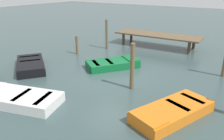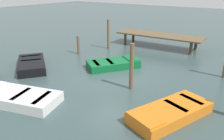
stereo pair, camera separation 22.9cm
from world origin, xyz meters
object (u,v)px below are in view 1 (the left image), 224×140
rowboat_orange (172,111)px  mooring_piling_far_left (107,34)px  rowboat_green (113,64)px  rowboat_white (16,98)px  rowboat_black (31,65)px  mooring_piling_far_right (132,67)px  mooring_piling_mid_left (77,45)px  dock_segment (158,36)px

rowboat_orange → mooring_piling_far_left: (-7.17, 6.28, 0.84)m
rowboat_green → mooring_piling_far_left: mooring_piling_far_left is taller
rowboat_white → mooring_piling_far_left: (-1.62, 8.69, 0.84)m
rowboat_green → rowboat_black: same height
rowboat_orange → rowboat_black: same height
rowboat_orange → mooring_piling_far_left: bearing=-110.3°
rowboat_orange → rowboat_black: 8.32m
rowboat_green → rowboat_white: bearing=-154.2°
rowboat_black → mooring_piling_far_right: size_ratio=1.59×
rowboat_white → rowboat_black: bearing=-62.3°
rowboat_white → rowboat_green: 5.65m
rowboat_green → mooring_piling_far_left: 4.15m
mooring_piling_far_left → mooring_piling_mid_left: (-0.86, -2.25, -0.44)m
dock_segment → mooring_piling_mid_left: (-3.72, -4.78, -0.24)m
rowboat_white → mooring_piling_far_left: mooring_piling_far_left is taller
rowboat_black → mooring_piling_mid_left: mooring_piling_mid_left is taller
dock_segment → mooring_piling_mid_left: bearing=-129.6°
dock_segment → mooring_piling_far_right: (1.97, -7.52, 0.20)m
mooring_piling_far_left → mooring_piling_far_right: bearing=-46.0°
rowboat_orange → rowboat_green: (-4.57, 3.15, 0.00)m
rowboat_black → rowboat_orange: bearing=33.3°
rowboat_black → mooring_piling_mid_left: size_ratio=2.71×
dock_segment → mooring_piling_far_right: mooring_piling_far_right is taller
rowboat_black → mooring_piling_far_right: mooring_piling_far_right is taller
dock_segment → rowboat_orange: size_ratio=1.88×
rowboat_white → rowboat_black: (-2.77, 2.85, 0.00)m
rowboat_black → rowboat_white: bearing=-9.6°
dock_segment → rowboat_orange: bearing=-65.6°
dock_segment → rowboat_white: dock_segment is taller
rowboat_green → mooring_piling_far_right: mooring_piling_far_right is taller
rowboat_green → mooring_piling_far_left: bearing=75.4°
dock_segment → mooring_piling_far_left: size_ratio=3.01×
mooring_piling_far_left → mooring_piling_mid_left: bearing=-111.0°
rowboat_green → mooring_piling_mid_left: mooring_piling_mid_left is taller
dock_segment → rowboat_black: (-4.00, -8.36, -0.64)m
rowboat_green → mooring_piling_mid_left: (-3.46, 0.88, 0.40)m
rowboat_white → rowboat_orange: bearing=-172.8°
rowboat_white → mooring_piling_mid_left: (-2.49, 6.44, 0.40)m
dock_segment → rowboat_white: size_ratio=1.68×
rowboat_orange → rowboat_white: 6.05m
mooring_piling_far_left → mooring_piling_mid_left: size_ratio=1.72×
dock_segment → mooring_piling_far_left: bearing=-140.2°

